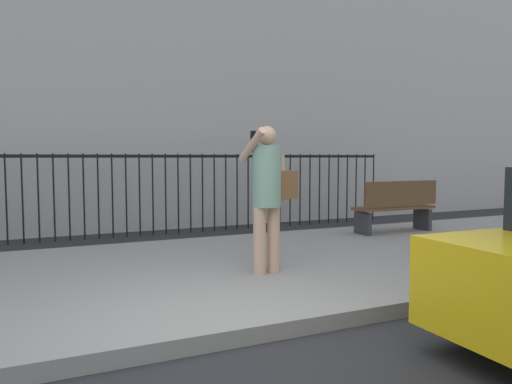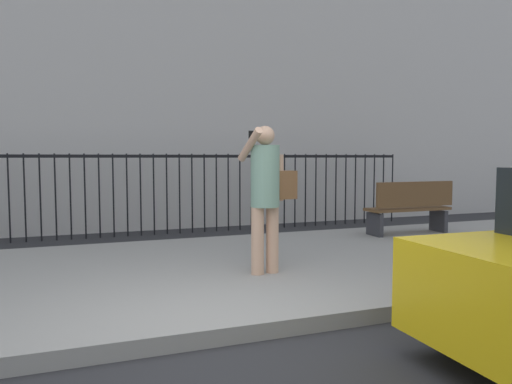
{
  "view_description": "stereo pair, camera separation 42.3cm",
  "coord_description": "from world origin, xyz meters",
  "views": [
    {
      "loc": [
        -1.5,
        -3.49,
        1.53
      ],
      "look_at": [
        1.01,
        1.91,
        1.1
      ],
      "focal_mm": 33.95,
      "sensor_mm": 36.0,
      "label": 1
    },
    {
      "loc": [
        -1.11,
        -3.66,
        1.53
      ],
      "look_at": [
        1.01,
        1.91,
        1.1
      ],
      "focal_mm": 33.95,
      "sensor_mm": 36.0,
      "label": 2
    }
  ],
  "objects": [
    {
      "name": "ground_plane",
      "position": [
        0.0,
        0.0,
        0.0
      ],
      "size": [
        60.0,
        60.0,
        0.0
      ],
      "primitive_type": "plane",
      "color": "#28282B"
    },
    {
      "name": "sidewalk",
      "position": [
        0.0,
        2.2,
        0.07
      ],
      "size": [
        28.0,
        4.4,
        0.15
      ],
      "primitive_type": "cube",
      "color": "gray",
      "rests_on": "ground"
    },
    {
      "name": "building_facade",
      "position": [
        0.0,
        8.5,
        4.87
      ],
      "size": [
        28.0,
        4.0,
        9.73
      ],
      "primitive_type": "cube",
      "color": "#BCB7B2",
      "rests_on": "ground"
    },
    {
      "name": "iron_fence",
      "position": [
        0.0,
        5.9,
        1.02
      ],
      "size": [
        12.03,
        0.04,
        1.6
      ],
      "color": "black",
      "rests_on": "ground"
    },
    {
      "name": "pedestrian_on_phone",
      "position": [
        1.04,
        1.61,
        1.17
      ],
      "size": [
        0.68,
        0.51,
        1.75
      ],
      "color": "tan",
      "rests_on": "sidewalk"
    },
    {
      "name": "street_bench",
      "position": [
        4.54,
        3.39,
        0.65
      ],
      "size": [
        1.6,
        0.45,
        0.95
      ],
      "color": "brown",
      "rests_on": "sidewalk"
    }
  ]
}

